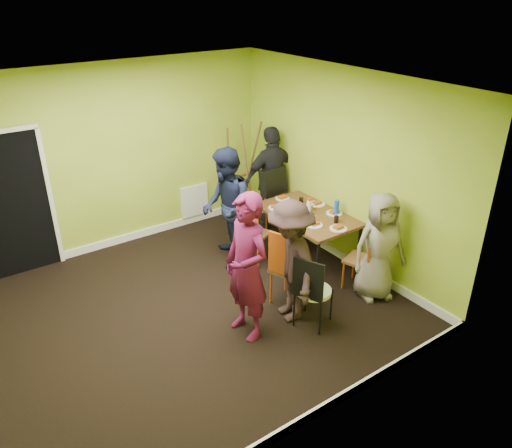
{
  "coord_description": "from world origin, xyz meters",
  "views": [
    {
      "loc": [
        -2.33,
        -4.76,
        3.82
      ],
      "look_at": [
        1.02,
        0.0,
        0.93
      ],
      "focal_mm": 35.0,
      "sensor_mm": 36.0,
      "label": 1
    }
  ],
  "objects_px": {
    "chair_left_near": "(288,264)",
    "orange_bottle": "(293,209)",
    "chair_back_end": "(276,189)",
    "chair_front_end": "(366,256)",
    "dining_table": "(307,217)",
    "chair_bentwood": "(312,288)",
    "person_front_end": "(379,247)",
    "chair_left_far": "(251,230)",
    "person_left_far": "(226,208)",
    "blue_bottle": "(337,207)",
    "person_back_end": "(272,179)",
    "easel": "(242,174)",
    "person_left_near": "(290,262)",
    "thermos": "(309,207)",
    "person_standing": "(247,268)"
  },
  "relations": [
    {
      "from": "dining_table",
      "to": "chair_left_far",
      "type": "bearing_deg",
      "value": 154.46
    },
    {
      "from": "dining_table",
      "to": "chair_bentwood",
      "type": "height_order",
      "value": "chair_bentwood"
    },
    {
      "from": "dining_table",
      "to": "easel",
      "type": "xyz_separation_m",
      "value": [
        -0.03,
        1.68,
        0.16
      ]
    },
    {
      "from": "easel",
      "to": "person_back_end",
      "type": "relative_size",
      "value": 0.99
    },
    {
      "from": "chair_front_end",
      "to": "chair_left_far",
      "type": "bearing_deg",
      "value": 101.61
    },
    {
      "from": "chair_left_far",
      "to": "chair_front_end",
      "type": "height_order",
      "value": "chair_left_far"
    },
    {
      "from": "chair_left_near",
      "to": "orange_bottle",
      "type": "relative_size",
      "value": 14.22
    },
    {
      "from": "chair_front_end",
      "to": "person_left_far",
      "type": "distance_m",
      "value": 2.05
    },
    {
      "from": "person_front_end",
      "to": "chair_left_far",
      "type": "bearing_deg",
      "value": 136.1
    },
    {
      "from": "dining_table",
      "to": "person_left_near",
      "type": "bearing_deg",
      "value": -138.67
    },
    {
      "from": "dining_table",
      "to": "chair_front_end",
      "type": "distance_m",
      "value": 1.11
    },
    {
      "from": "chair_left_near",
      "to": "dining_table",
      "type": "bearing_deg",
      "value": 107.3
    },
    {
      "from": "person_back_end",
      "to": "orange_bottle",
      "type": "bearing_deg",
      "value": 76.55
    },
    {
      "from": "blue_bottle",
      "to": "person_front_end",
      "type": "height_order",
      "value": "person_front_end"
    },
    {
      "from": "chair_left_near",
      "to": "chair_back_end",
      "type": "height_order",
      "value": "chair_back_end"
    },
    {
      "from": "person_left_near",
      "to": "person_back_end",
      "type": "bearing_deg",
      "value": 160.75
    },
    {
      "from": "person_left_far",
      "to": "person_front_end",
      "type": "height_order",
      "value": "person_left_far"
    },
    {
      "from": "thermos",
      "to": "person_front_end",
      "type": "height_order",
      "value": "person_front_end"
    },
    {
      "from": "blue_bottle",
      "to": "person_back_end",
      "type": "height_order",
      "value": "person_back_end"
    },
    {
      "from": "easel",
      "to": "orange_bottle",
      "type": "height_order",
      "value": "easel"
    },
    {
      "from": "orange_bottle",
      "to": "person_left_far",
      "type": "distance_m",
      "value": 0.98
    },
    {
      "from": "chair_bentwood",
      "to": "person_back_end",
      "type": "relative_size",
      "value": 0.56
    },
    {
      "from": "person_left_near",
      "to": "thermos",
      "type": "bearing_deg",
      "value": 143.43
    },
    {
      "from": "chair_front_end",
      "to": "chair_bentwood",
      "type": "xyz_separation_m",
      "value": [
        -1.12,
        -0.19,
        0.02
      ]
    },
    {
      "from": "chair_left_far",
      "to": "person_left_far",
      "type": "bearing_deg",
      "value": -155.75
    },
    {
      "from": "chair_left_near",
      "to": "person_standing",
      "type": "height_order",
      "value": "person_standing"
    },
    {
      "from": "chair_left_near",
      "to": "person_front_end",
      "type": "relative_size",
      "value": 0.72
    },
    {
      "from": "chair_back_end",
      "to": "blue_bottle",
      "type": "bearing_deg",
      "value": 92.61
    },
    {
      "from": "chair_left_near",
      "to": "orange_bottle",
      "type": "bearing_deg",
      "value": 117.29
    },
    {
      "from": "chair_left_near",
      "to": "person_back_end",
      "type": "height_order",
      "value": "person_back_end"
    },
    {
      "from": "chair_left_near",
      "to": "person_front_end",
      "type": "xyz_separation_m",
      "value": [
        1.08,
        -0.5,
        0.14
      ]
    },
    {
      "from": "person_back_end",
      "to": "person_left_far",
      "type": "bearing_deg",
      "value": 30.12
    },
    {
      "from": "blue_bottle",
      "to": "person_back_end",
      "type": "xyz_separation_m",
      "value": [
        -0.09,
        1.42,
        0.01
      ]
    },
    {
      "from": "chair_back_end",
      "to": "thermos",
      "type": "distance_m",
      "value": 0.98
    },
    {
      "from": "blue_bottle",
      "to": "orange_bottle",
      "type": "distance_m",
      "value": 0.63
    },
    {
      "from": "chair_back_end",
      "to": "chair_front_end",
      "type": "distance_m",
      "value": 2.05
    },
    {
      "from": "person_back_end",
      "to": "easel",
      "type": "bearing_deg",
      "value": -58.53
    },
    {
      "from": "chair_back_end",
      "to": "person_left_far",
      "type": "distance_m",
      "value": 1.19
    },
    {
      "from": "easel",
      "to": "person_back_end",
      "type": "distance_m",
      "value": 0.58
    },
    {
      "from": "chair_back_end",
      "to": "chair_bentwood",
      "type": "distance_m",
      "value": 2.51
    },
    {
      "from": "person_standing",
      "to": "person_front_end",
      "type": "xyz_separation_m",
      "value": [
        1.82,
        -0.33,
        -0.16
      ]
    },
    {
      "from": "easel",
      "to": "person_left_near",
      "type": "distance_m",
      "value": 2.86
    },
    {
      "from": "person_left_far",
      "to": "person_back_end",
      "type": "distance_m",
      "value": 1.35
    },
    {
      "from": "dining_table",
      "to": "person_standing",
      "type": "distance_m",
      "value": 1.95
    },
    {
      "from": "easel",
      "to": "orange_bottle",
      "type": "xyz_separation_m",
      "value": [
        -0.09,
        -1.49,
        -0.06
      ]
    },
    {
      "from": "dining_table",
      "to": "chair_front_end",
      "type": "xyz_separation_m",
      "value": [
        0.11,
        -1.09,
        -0.18
      ]
    },
    {
      "from": "person_back_end",
      "to": "person_front_end",
      "type": "xyz_separation_m",
      "value": [
        -0.1,
        -2.42,
        -0.14
      ]
    },
    {
      "from": "blue_bottle",
      "to": "person_back_end",
      "type": "relative_size",
      "value": 0.13
    },
    {
      "from": "chair_bentwood",
      "to": "person_front_end",
      "type": "height_order",
      "value": "person_front_end"
    },
    {
      "from": "easel",
      "to": "blue_bottle",
      "type": "xyz_separation_m",
      "value": [
        0.34,
        -1.94,
        0.01
      ]
    }
  ]
}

